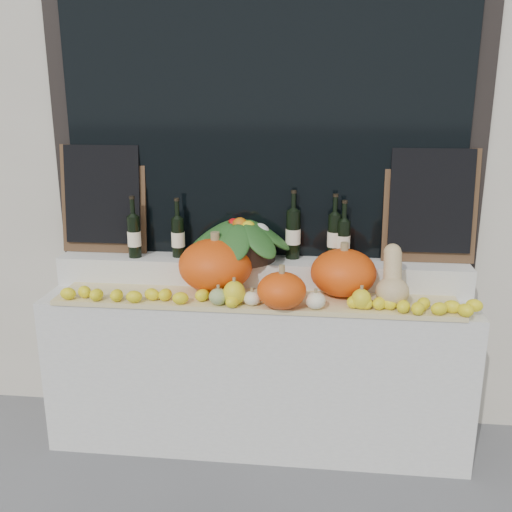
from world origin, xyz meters
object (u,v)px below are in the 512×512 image
(produce_bowl, at_px, (240,238))
(wine_bottle_tall, at_px, (293,234))
(pumpkin_right, at_px, (343,273))
(pumpkin_left, at_px, (216,265))
(butternut_squash, at_px, (392,282))

(produce_bowl, bearing_deg, wine_bottle_tall, 10.17)
(pumpkin_right, bearing_deg, wine_bottle_tall, 142.84)
(pumpkin_left, xyz_separation_m, pumpkin_right, (0.68, -0.00, -0.02))
(pumpkin_right, height_order, wine_bottle_tall, wine_bottle_tall)
(pumpkin_right, distance_m, wine_bottle_tall, 0.38)
(pumpkin_left, xyz_separation_m, produce_bowl, (0.11, 0.16, 0.11))
(pumpkin_right, relative_size, produce_bowl, 0.58)
(wine_bottle_tall, bearing_deg, butternut_squash, -32.36)
(pumpkin_right, distance_m, butternut_squash, 0.27)
(pumpkin_right, bearing_deg, produce_bowl, 164.49)
(pumpkin_left, height_order, produce_bowl, produce_bowl)
(butternut_squash, relative_size, produce_bowl, 0.50)
(pumpkin_left, height_order, pumpkin_right, pumpkin_left)
(pumpkin_left, xyz_separation_m, butternut_squash, (0.92, -0.12, -0.02))
(pumpkin_right, height_order, butternut_squash, butternut_squash)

